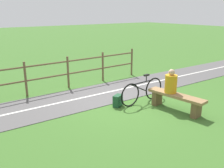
{
  "coord_description": "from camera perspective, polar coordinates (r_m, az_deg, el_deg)",
  "views": [
    {
      "loc": [
        -6.0,
        4.92,
        2.9
      ],
      "look_at": [
        -1.01,
        1.24,
        1.05
      ],
      "focal_mm": 39.81,
      "sensor_mm": 36.0,
      "label": 1
    }
  ],
  "objects": [
    {
      "name": "ground_plane",
      "position": [
        8.28,
        2.81,
        -3.87
      ],
      "size": [
        80.0,
        80.0,
        0.0
      ],
      "primitive_type": "plane",
      "color": "#3D6B28"
    },
    {
      "name": "person_seated",
      "position": [
        7.59,
        13.38,
        0.24
      ],
      "size": [
        0.4,
        0.4,
        0.72
      ],
      "rotation": [
        0.0,
        0.0,
        0.12
      ],
      "color": "orange",
      "rests_on": "bench"
    },
    {
      "name": "bicycle",
      "position": [
        8.04,
        7.0,
        -1.63
      ],
      "size": [
        0.12,
        1.81,
        0.93
      ],
      "rotation": [
        0.0,
        0.0,
        1.61
      ],
      "color": "black",
      "rests_on": "ground_plane"
    },
    {
      "name": "bench",
      "position": [
        7.62,
        14.44,
        -3.4
      ],
      "size": [
        1.83,
        0.6,
        0.51
      ],
      "rotation": [
        0.0,
        0.0,
        0.12
      ],
      "color": "#937047",
      "rests_on": "ground_plane"
    },
    {
      "name": "backpack",
      "position": [
        7.77,
        1.38,
        -3.87
      ],
      "size": [
        0.34,
        0.39,
        0.36
      ],
      "rotation": [
        0.0,
        0.0,
        2.02
      ],
      "color": "#1E4C2D",
      "rests_on": "ground_plane"
    }
  ]
}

